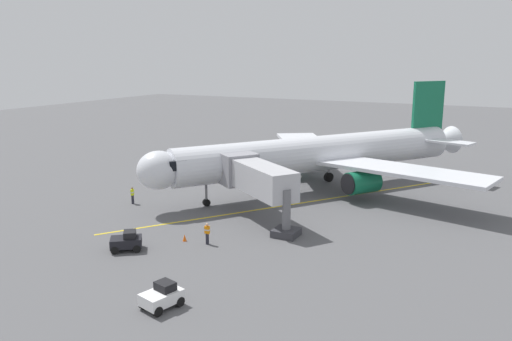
{
  "coord_description": "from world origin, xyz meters",
  "views": [
    {
      "loc": [
        -16.29,
        54.14,
        14.29
      ],
      "look_at": [
        6.43,
        9.12,
        3.0
      ],
      "focal_mm": 35.59,
      "sensor_mm": 36.0,
      "label": 1
    }
  ],
  "objects_px": {
    "box_truck_near_nose": "(295,144)",
    "safety_cone_nose_right": "(163,174)",
    "ground_crew_loader": "(132,195)",
    "tug_portside": "(127,241)",
    "jet_bridge": "(254,177)",
    "ground_crew_wing_walker": "(266,167)",
    "safety_cone_nose_left": "(185,238)",
    "ground_crew_marshaller": "(207,233)",
    "tug_starboard_side": "(162,296)",
    "airplane": "(323,154)"
  },
  "relations": [
    {
      "from": "box_truck_near_nose",
      "to": "safety_cone_nose_right",
      "type": "height_order",
      "value": "box_truck_near_nose"
    },
    {
      "from": "ground_crew_loader",
      "to": "tug_portside",
      "type": "bearing_deg",
      "value": 128.22
    },
    {
      "from": "jet_bridge",
      "to": "ground_crew_loader",
      "type": "bearing_deg",
      "value": 6.96
    },
    {
      "from": "ground_crew_wing_walker",
      "to": "box_truck_near_nose",
      "type": "height_order",
      "value": "box_truck_near_nose"
    },
    {
      "from": "ground_crew_wing_walker",
      "to": "safety_cone_nose_left",
      "type": "relative_size",
      "value": 3.11
    },
    {
      "from": "ground_crew_loader",
      "to": "jet_bridge",
      "type": "bearing_deg",
      "value": -173.04
    },
    {
      "from": "jet_bridge",
      "to": "ground_crew_wing_walker",
      "type": "xyz_separation_m",
      "value": [
        6.64,
        -16.3,
        -2.88
      ]
    },
    {
      "from": "ground_crew_wing_walker",
      "to": "safety_cone_nose_right",
      "type": "distance_m",
      "value": 12.7
    },
    {
      "from": "ground_crew_loader",
      "to": "box_truck_near_nose",
      "type": "distance_m",
      "value": 32.86
    },
    {
      "from": "ground_crew_marshaller",
      "to": "safety_cone_nose_left",
      "type": "distance_m",
      "value": 2.09
    },
    {
      "from": "ground_crew_loader",
      "to": "tug_starboard_side",
      "type": "height_order",
      "value": "ground_crew_loader"
    },
    {
      "from": "ground_crew_marshaller",
      "to": "safety_cone_nose_left",
      "type": "xyz_separation_m",
      "value": [
        1.98,
        0.23,
        -0.61
      ]
    },
    {
      "from": "jet_bridge",
      "to": "ground_crew_wing_walker",
      "type": "relative_size",
      "value": 6.08
    },
    {
      "from": "ground_crew_wing_walker",
      "to": "safety_cone_nose_right",
      "type": "relative_size",
      "value": 3.11
    },
    {
      "from": "airplane",
      "to": "tug_portside",
      "type": "height_order",
      "value": "airplane"
    },
    {
      "from": "ground_crew_marshaller",
      "to": "safety_cone_nose_right",
      "type": "relative_size",
      "value": 3.11
    },
    {
      "from": "airplane",
      "to": "tug_portside",
      "type": "bearing_deg",
      "value": 73.39
    },
    {
      "from": "ground_crew_wing_walker",
      "to": "box_truck_near_nose",
      "type": "bearing_deg",
      "value": -81.76
    },
    {
      "from": "ground_crew_marshaller",
      "to": "tug_portside",
      "type": "bearing_deg",
      "value": 38.62
    },
    {
      "from": "ground_crew_marshaller",
      "to": "tug_portside",
      "type": "distance_m",
      "value": 6.1
    },
    {
      "from": "tug_starboard_side",
      "to": "safety_cone_nose_right",
      "type": "relative_size",
      "value": 4.76
    },
    {
      "from": "ground_crew_marshaller",
      "to": "ground_crew_wing_walker",
      "type": "distance_m",
      "value": 24.91
    },
    {
      "from": "jet_bridge",
      "to": "ground_crew_wing_walker",
      "type": "bearing_deg",
      "value": -67.84
    },
    {
      "from": "box_truck_near_nose",
      "to": "tug_starboard_side",
      "type": "xyz_separation_m",
      "value": [
        -11.73,
        48.69,
        -0.68
      ]
    },
    {
      "from": "ground_crew_wing_walker",
      "to": "tug_portside",
      "type": "relative_size",
      "value": 0.62
    },
    {
      "from": "airplane",
      "to": "safety_cone_nose_right",
      "type": "height_order",
      "value": "airplane"
    },
    {
      "from": "jet_bridge",
      "to": "safety_cone_nose_right",
      "type": "relative_size",
      "value": 18.9
    },
    {
      "from": "ground_crew_marshaller",
      "to": "safety_cone_nose_left",
      "type": "height_order",
      "value": "ground_crew_marshaller"
    },
    {
      "from": "ground_crew_wing_walker",
      "to": "ground_crew_loader",
      "type": "xyz_separation_m",
      "value": [
        6.17,
        17.87,
        0.0
      ]
    },
    {
      "from": "ground_crew_marshaller",
      "to": "tug_starboard_side",
      "type": "distance_m",
      "value": 10.39
    },
    {
      "from": "ground_crew_marshaller",
      "to": "ground_crew_wing_walker",
      "type": "height_order",
      "value": "same"
    },
    {
      "from": "box_truck_near_nose",
      "to": "tug_starboard_side",
      "type": "relative_size",
      "value": 1.89
    },
    {
      "from": "tug_portside",
      "to": "safety_cone_nose_left",
      "type": "bearing_deg",
      "value": -127.91
    },
    {
      "from": "ground_crew_wing_walker",
      "to": "safety_cone_nose_left",
      "type": "distance_m",
      "value": 24.71
    },
    {
      "from": "ground_crew_marshaller",
      "to": "tug_starboard_side",
      "type": "relative_size",
      "value": 0.65
    },
    {
      "from": "ground_crew_marshaller",
      "to": "safety_cone_nose_left",
      "type": "relative_size",
      "value": 3.11
    },
    {
      "from": "box_truck_near_nose",
      "to": "safety_cone_nose_right",
      "type": "xyz_separation_m",
      "value": [
        8.53,
        21.6,
        -1.11
      ]
    },
    {
      "from": "tug_starboard_side",
      "to": "ground_crew_wing_walker",
      "type": "bearing_deg",
      "value": -74.21
    },
    {
      "from": "tug_portside",
      "to": "ground_crew_marshaller",
      "type": "bearing_deg",
      "value": -141.38
    },
    {
      "from": "tug_portside",
      "to": "safety_cone_nose_left",
      "type": "xyz_separation_m",
      "value": [
        -2.78,
        -3.57,
        -0.43
      ]
    },
    {
      "from": "ground_crew_wing_walker",
      "to": "safety_cone_nose_left",
      "type": "height_order",
      "value": "ground_crew_wing_walker"
    },
    {
      "from": "jet_bridge",
      "to": "tug_portside",
      "type": "relative_size",
      "value": 3.8
    },
    {
      "from": "airplane",
      "to": "box_truck_near_nose",
      "type": "xyz_separation_m",
      "value": [
        10.95,
        -18.74,
        -2.62
      ]
    },
    {
      "from": "ground_crew_marshaller",
      "to": "jet_bridge",
      "type": "bearing_deg",
      "value": -91.27
    },
    {
      "from": "jet_bridge",
      "to": "box_truck_near_nose",
      "type": "relative_size",
      "value": 2.1
    },
    {
      "from": "ground_crew_marshaller",
      "to": "ground_crew_loader",
      "type": "relative_size",
      "value": 1.0
    },
    {
      "from": "jet_bridge",
      "to": "ground_crew_marshaller",
      "type": "bearing_deg",
      "value": 88.73
    },
    {
      "from": "jet_bridge",
      "to": "box_truck_near_nose",
      "type": "bearing_deg",
      "value": -74.22
    },
    {
      "from": "box_truck_near_nose",
      "to": "jet_bridge",
      "type": "bearing_deg",
      "value": 105.78
    },
    {
      "from": "safety_cone_nose_right",
      "to": "airplane",
      "type": "bearing_deg",
      "value": -171.63
    }
  ]
}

